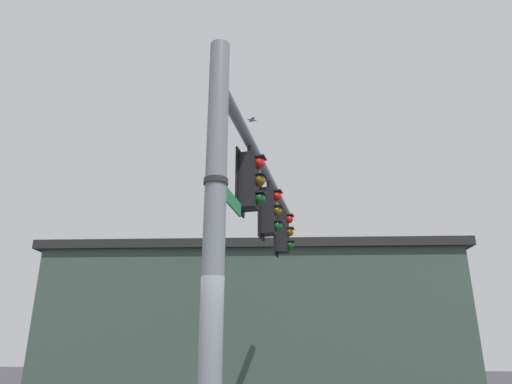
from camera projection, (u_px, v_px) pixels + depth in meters
signal_pole at (214, 237)px, 5.89m from camera, size 0.30×0.30×6.02m
mast_arm at (265, 171)px, 9.87m from camera, size 6.96×0.45×0.20m
traffic_light_nearest_pole at (250, 181)px, 8.24m from camera, size 0.54×0.49×1.31m
traffic_light_mid_inner at (270, 211)px, 10.00m from camera, size 0.54×0.49×1.31m
traffic_light_mid_outer at (283, 232)px, 11.77m from camera, size 0.54×0.49×1.31m
street_name_sign at (223, 191)px, 6.48m from camera, size 1.53×0.34×0.22m
bird_flying at (252, 120)px, 13.78m from camera, size 0.37×0.31×0.09m
storefront_building at (255, 325)px, 17.76m from camera, size 11.30×15.86×5.13m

